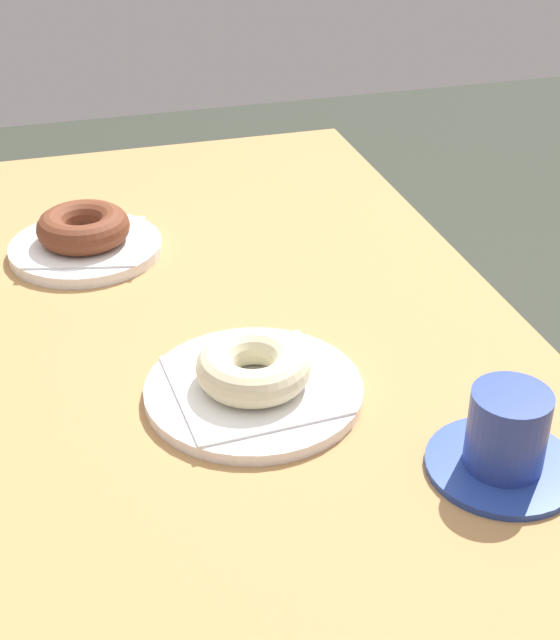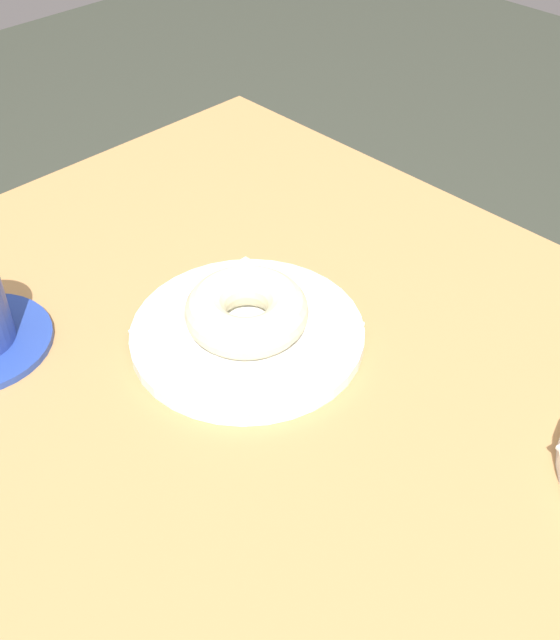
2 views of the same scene
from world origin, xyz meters
The scene contains 4 objects.
table centered at (0.00, 0.00, 0.66)m, with size 1.10×0.67×0.77m.
plate_sugar_ring centered at (-0.16, -0.01, 0.77)m, with size 0.22×0.22×0.01m, color white.
napkin_sugar_ring centered at (-0.16, -0.01, 0.78)m, with size 0.15×0.15×0.00m, color white.
donut_sugar_ring centered at (-0.16, -0.01, 0.80)m, with size 0.11×0.11×0.04m, color beige.
Camera 2 is at (0.24, -0.36, 1.26)m, focal length 43.91 mm.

